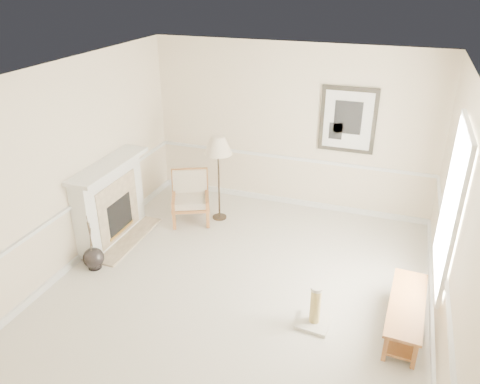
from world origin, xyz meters
name	(u,v)px	position (x,y,z in m)	size (l,w,h in m)	color
ground	(239,288)	(0.00, 0.00, 0.00)	(5.50, 5.50, 0.00)	silver
room	(251,161)	(0.14, 0.08, 1.87)	(5.04, 5.54, 2.92)	beige
fireplace	(111,202)	(-2.34, 0.60, 0.64)	(0.64, 1.64, 1.31)	white
floor_vase	(94,258)	(-2.15, -0.24, 0.16)	(0.30, 0.30, 0.88)	black
armchair	(190,194)	(-1.46, 1.62, 0.46)	(0.86, 0.88, 0.85)	#965130
floor_lamp	(218,148)	(-0.98, 1.78, 1.31)	(0.50, 0.50, 1.50)	black
bench	(406,311)	(2.15, -0.07, 0.26)	(0.48, 1.38, 0.39)	#965130
scratching_post	(315,313)	(1.11, -0.36, 0.17)	(0.43, 0.43, 0.56)	beige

